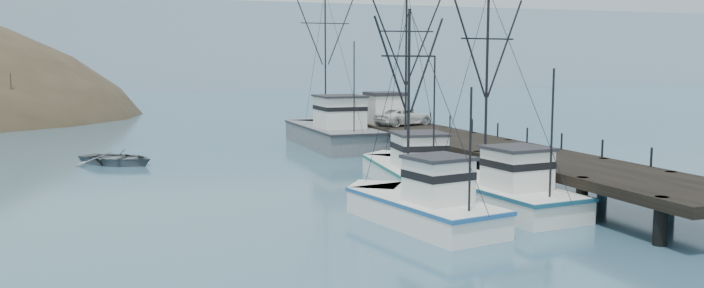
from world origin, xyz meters
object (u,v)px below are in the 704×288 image
at_px(work_vessel, 331,132).
at_px(motorboat, 118,164).
at_px(pier, 475,145).
at_px(trawler_near, 496,192).
at_px(pickup_truck, 404,117).
at_px(trawler_mid, 419,206).
at_px(trawler_far, 410,170).
at_px(pier_shed, 385,108).

height_order(work_vessel, motorboat, work_vessel).
xyz_separation_m(pier, trawler_near, (-5.08, -11.45, -0.87)).
bearing_deg(trawler_near, pickup_truck, 78.09).
distance_m(trawler_mid, trawler_far, 10.64).
height_order(trawler_far, pickup_truck, trawler_far).
distance_m(pier, pickup_truck, 12.68).
bearing_deg(trawler_mid, trawler_far, 68.59).
xyz_separation_m(trawler_far, work_vessel, (0.96, 19.78, 0.41)).
relative_size(trawler_near, trawler_far, 0.92).
bearing_deg(pier_shed, pier, -85.62).
distance_m(trawler_mid, motorboat, 27.31).
distance_m(trawler_near, motorboat, 28.64).
xyz_separation_m(trawler_mid, trawler_far, (3.88, 9.91, 0.00)).
bearing_deg(pier, trawler_mid, -127.46).
bearing_deg(trawler_far, trawler_mid, -111.41).
bearing_deg(pier_shed, motorboat, -170.13).
bearing_deg(pier, motorboat, 155.85).
bearing_deg(pickup_truck, work_vessel, 37.17).
bearing_deg(pickup_truck, trawler_far, 139.46).
relative_size(pier, trawler_mid, 4.34).
relative_size(trawler_mid, trawler_far, 0.83).
relative_size(trawler_far, pier_shed, 3.84).
relative_size(trawler_far, work_vessel, 0.71).
height_order(trawler_far, motorboat, trawler_far).
distance_m(trawler_near, pickup_truck, 24.70).
xyz_separation_m(pier, pier_shed, (-1.10, 14.40, 1.73)).
distance_m(work_vessel, motorboat, 18.96).
xyz_separation_m(trawler_near, pickup_truck, (5.08, 24.09, 1.91)).
relative_size(work_vessel, pickup_truck, 3.29).
relative_size(trawler_near, motorboat, 1.94).
relative_size(pier, pier_shed, 13.75).
relative_size(pier, pickup_truck, 8.41).
height_order(trawler_far, work_vessel, work_vessel).
xyz_separation_m(pier, motorboat, (-23.44, 10.51, -1.69)).
height_order(work_vessel, pickup_truck, work_vessel).
height_order(pier, pier_shed, pier_shed).
distance_m(pickup_truck, motorboat, 23.70).
distance_m(pier, work_vessel, 17.17).
xyz_separation_m(work_vessel, motorboat, (-18.02, -5.77, -1.23)).
bearing_deg(pier_shed, pickup_truck, -57.88).
height_order(trawler_near, work_vessel, work_vessel).
distance_m(pier, motorboat, 25.75).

